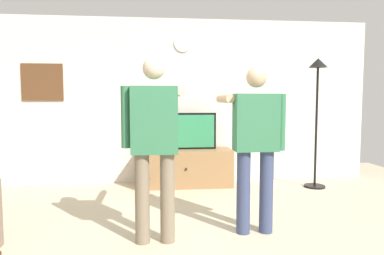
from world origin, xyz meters
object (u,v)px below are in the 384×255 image
at_px(television, 184,131).
at_px(tv_stand, 185,168).
at_px(floor_lamp, 317,96).
at_px(person_standing_nearer_lamp, 154,138).
at_px(person_standing_nearer_couch, 255,139).
at_px(framed_picture, 43,82).
at_px(wall_clock, 183,43).

bearing_deg(television, tv_stand, -90.00).
bearing_deg(floor_lamp, person_standing_nearer_lamp, -143.37).
xyz_separation_m(tv_stand, television, (0.00, 0.05, 0.58)).
xyz_separation_m(floor_lamp, person_standing_nearer_couch, (-1.48, -1.72, -0.46)).
height_order(tv_stand, framed_picture, framed_picture).
height_order(wall_clock, floor_lamp, wall_clock).
xyz_separation_m(television, person_standing_nearer_lamp, (-0.47, -2.22, 0.14)).
distance_m(tv_stand, wall_clock, 2.03).
bearing_deg(person_standing_nearer_lamp, wall_clock, 79.18).
relative_size(wall_clock, person_standing_nearer_lamp, 0.16).
relative_size(television, floor_lamp, 0.50).
distance_m(floor_lamp, person_standing_nearer_lamp, 3.15).
bearing_deg(framed_picture, person_standing_nearer_lamp, -54.43).
xyz_separation_m(framed_picture, floor_lamp, (4.27, -0.61, -0.22)).
bearing_deg(framed_picture, television, -6.34).
bearing_deg(tv_stand, person_standing_nearer_lamp, -102.22).
bearing_deg(framed_picture, floor_lamp, -8.12).
relative_size(floor_lamp, person_standing_nearer_couch, 1.18).
height_order(framed_picture, person_standing_nearer_lamp, framed_picture).
distance_m(wall_clock, floor_lamp, 2.29).
bearing_deg(framed_picture, person_standing_nearer_couch, -39.85).
distance_m(wall_clock, framed_picture, 2.33).
bearing_deg(floor_lamp, framed_picture, 171.88).
bearing_deg(floor_lamp, tv_stand, 171.20).
bearing_deg(wall_clock, person_standing_nearer_couch, -76.58).
height_order(tv_stand, person_standing_nearer_lamp, person_standing_nearer_lamp).
relative_size(tv_stand, person_standing_nearer_couch, 0.88).
relative_size(wall_clock, floor_lamp, 0.14).
distance_m(television, framed_picture, 2.38).
xyz_separation_m(person_standing_nearer_lamp, person_standing_nearer_couch, (1.03, 0.14, -0.04)).
bearing_deg(tv_stand, floor_lamp, -8.80).
relative_size(person_standing_nearer_lamp, person_standing_nearer_couch, 1.04).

